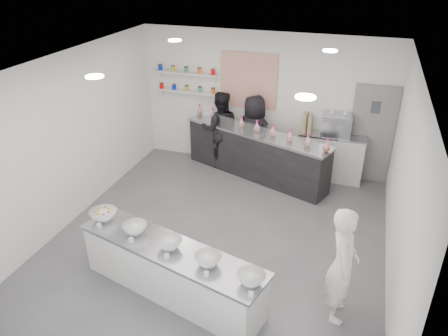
{
  "coord_description": "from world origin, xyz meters",
  "views": [
    {
      "loc": [
        2.03,
        -5.88,
        4.54
      ],
      "look_at": [
        -0.05,
        0.4,
        1.15
      ],
      "focal_mm": 35.0,
      "sensor_mm": 36.0,
      "label": 1
    }
  ],
  "objects_px": {
    "staff_left": "(220,130)",
    "prep_counter": "(171,270)",
    "staff_right": "(254,134)",
    "back_bar": "(256,154)",
    "woman_prep": "(342,265)",
    "espresso_ledge": "(330,157)",
    "espresso_machine": "(337,125)"
  },
  "relations": [
    {
      "from": "prep_counter",
      "to": "back_bar",
      "type": "relative_size",
      "value": 0.87
    },
    {
      "from": "back_bar",
      "to": "espresso_ledge",
      "type": "bearing_deg",
      "value": 33.91
    },
    {
      "from": "back_bar",
      "to": "staff_right",
      "type": "height_order",
      "value": "staff_right"
    },
    {
      "from": "espresso_ledge",
      "to": "staff_right",
      "type": "distance_m",
      "value": 1.71
    },
    {
      "from": "prep_counter",
      "to": "espresso_machine",
      "type": "bearing_deg",
      "value": 81.89
    },
    {
      "from": "back_bar",
      "to": "staff_right",
      "type": "bearing_deg",
      "value": 136.67
    },
    {
      "from": "back_bar",
      "to": "espresso_ledge",
      "type": "relative_size",
      "value": 2.44
    },
    {
      "from": "back_bar",
      "to": "espresso_machine",
      "type": "distance_m",
      "value": 1.79
    },
    {
      "from": "staff_right",
      "to": "back_bar",
      "type": "bearing_deg",
      "value": 136.37
    },
    {
      "from": "espresso_ledge",
      "to": "prep_counter",
      "type": "bearing_deg",
      "value": -112.44
    },
    {
      "from": "back_bar",
      "to": "woman_prep",
      "type": "height_order",
      "value": "woman_prep"
    },
    {
      "from": "staff_left",
      "to": "staff_right",
      "type": "distance_m",
      "value": 0.77
    },
    {
      "from": "espresso_ledge",
      "to": "woman_prep",
      "type": "bearing_deg",
      "value": -82.3
    },
    {
      "from": "staff_left",
      "to": "espresso_machine",
      "type": "bearing_deg",
      "value": 166.88
    },
    {
      "from": "staff_left",
      "to": "prep_counter",
      "type": "bearing_deg",
      "value": 83.17
    },
    {
      "from": "espresso_machine",
      "to": "staff_right",
      "type": "relative_size",
      "value": 0.34
    },
    {
      "from": "woman_prep",
      "to": "staff_left",
      "type": "relative_size",
      "value": 0.96
    },
    {
      "from": "staff_left",
      "to": "staff_right",
      "type": "bearing_deg",
      "value": 164.02
    },
    {
      "from": "prep_counter",
      "to": "staff_right",
      "type": "distance_m",
      "value": 4.18
    },
    {
      "from": "back_bar",
      "to": "espresso_ledge",
      "type": "distance_m",
      "value": 1.59
    },
    {
      "from": "woman_prep",
      "to": "staff_left",
      "type": "height_order",
      "value": "staff_left"
    },
    {
      "from": "espresso_ledge",
      "to": "espresso_machine",
      "type": "bearing_deg",
      "value": 0.0
    },
    {
      "from": "espresso_machine",
      "to": "woman_prep",
      "type": "relative_size",
      "value": 0.35
    },
    {
      "from": "back_bar",
      "to": "staff_left",
      "type": "distance_m",
      "value": 0.99
    },
    {
      "from": "woman_prep",
      "to": "staff_right",
      "type": "height_order",
      "value": "staff_right"
    },
    {
      "from": "woman_prep",
      "to": "staff_right",
      "type": "bearing_deg",
      "value": 23.9
    },
    {
      "from": "staff_right",
      "to": "staff_left",
      "type": "bearing_deg",
      "value": 19.96
    },
    {
      "from": "woman_prep",
      "to": "espresso_ledge",
      "type": "bearing_deg",
      "value": 1.71
    },
    {
      "from": "back_bar",
      "to": "staff_right",
      "type": "distance_m",
      "value": 0.45
    },
    {
      "from": "staff_left",
      "to": "staff_right",
      "type": "relative_size",
      "value": 1.01
    },
    {
      "from": "prep_counter",
      "to": "staff_left",
      "type": "xyz_separation_m",
      "value": [
        -0.67,
        4.15,
        0.48
      ]
    },
    {
      "from": "espresso_ledge",
      "to": "espresso_machine",
      "type": "relative_size",
      "value": 2.32
    }
  ]
}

